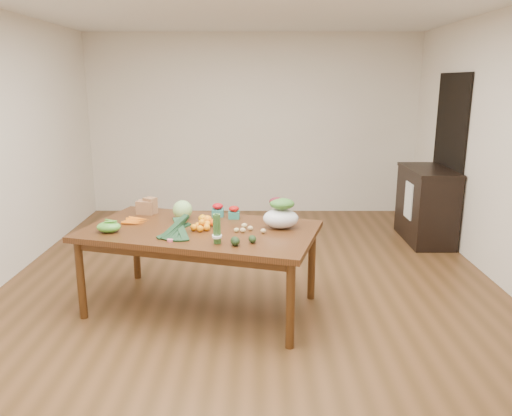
{
  "coord_description": "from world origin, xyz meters",
  "views": [
    {
      "loc": [
        0.07,
        -4.67,
        2.0
      ],
      "look_at": [
        0.06,
        0.0,
        0.81
      ],
      "focal_mm": 35.0,
      "sensor_mm": 36.0,
      "label": 1
    }
  ],
  "objects_px": {
    "cabinet": "(426,205)",
    "paper_bag": "(146,206)",
    "dining_table": "(201,269)",
    "mandarin_cluster": "(202,224)",
    "kale_bunch": "(175,228)",
    "salad_bag": "(281,215)",
    "asparagus_bundle": "(217,229)",
    "cabbage": "(183,210)"
  },
  "relations": [
    {
      "from": "asparagus_bundle",
      "to": "kale_bunch",
      "type": "bearing_deg",
      "value": 171.94
    },
    {
      "from": "cabinet",
      "to": "paper_bag",
      "type": "bearing_deg",
      "value": -155.14
    },
    {
      "from": "kale_bunch",
      "to": "salad_bag",
      "type": "xyz_separation_m",
      "value": [
        0.88,
        0.29,
        0.04
      ]
    },
    {
      "from": "mandarin_cluster",
      "to": "asparagus_bundle",
      "type": "relative_size",
      "value": 0.72
    },
    {
      "from": "dining_table",
      "to": "cabinet",
      "type": "distance_m",
      "value": 3.32
    },
    {
      "from": "cabbage",
      "to": "dining_table",
      "type": "bearing_deg",
      "value": -56.73
    },
    {
      "from": "paper_bag",
      "to": "asparagus_bundle",
      "type": "height_order",
      "value": "asparagus_bundle"
    },
    {
      "from": "salad_bag",
      "to": "cabinet",
      "type": "bearing_deg",
      "value": 45.44
    },
    {
      "from": "cabinet",
      "to": "kale_bunch",
      "type": "height_order",
      "value": "cabinet"
    },
    {
      "from": "mandarin_cluster",
      "to": "paper_bag",
      "type": "bearing_deg",
      "value": 138.69
    },
    {
      "from": "cabbage",
      "to": "salad_bag",
      "type": "xyz_separation_m",
      "value": [
        0.9,
        -0.28,
        0.03
      ]
    },
    {
      "from": "paper_bag",
      "to": "asparagus_bundle",
      "type": "relative_size",
      "value": 0.89
    },
    {
      "from": "paper_bag",
      "to": "salad_bag",
      "type": "bearing_deg",
      "value": -20.59
    },
    {
      "from": "dining_table",
      "to": "asparagus_bundle",
      "type": "xyz_separation_m",
      "value": [
        0.18,
        -0.43,
        0.5
      ]
    },
    {
      "from": "paper_bag",
      "to": "salad_bag",
      "type": "height_order",
      "value": "salad_bag"
    },
    {
      "from": "cabinet",
      "to": "asparagus_bundle",
      "type": "relative_size",
      "value": 4.08
    },
    {
      "from": "kale_bunch",
      "to": "asparagus_bundle",
      "type": "xyz_separation_m",
      "value": [
        0.35,
        -0.16,
        0.05
      ]
    },
    {
      "from": "mandarin_cluster",
      "to": "kale_bunch",
      "type": "distance_m",
      "value": 0.31
    },
    {
      "from": "cabinet",
      "to": "salad_bag",
      "type": "distance_m",
      "value": 2.8
    },
    {
      "from": "dining_table",
      "to": "cabbage",
      "type": "height_order",
      "value": "cabbage"
    },
    {
      "from": "cabinet",
      "to": "dining_table",
      "type": "bearing_deg",
      "value": -143.08
    },
    {
      "from": "cabinet",
      "to": "mandarin_cluster",
      "type": "relative_size",
      "value": 5.67
    },
    {
      "from": "cabinet",
      "to": "mandarin_cluster",
      "type": "xyz_separation_m",
      "value": [
        -2.63,
        -2.02,
        0.33
      ]
    },
    {
      "from": "salad_bag",
      "to": "dining_table",
      "type": "bearing_deg",
      "value": -178.79
    },
    {
      "from": "kale_bunch",
      "to": "cabbage",
      "type": "bearing_deg",
      "value": 108.02
    },
    {
      "from": "paper_bag",
      "to": "kale_bunch",
      "type": "height_order",
      "value": "kale_bunch"
    },
    {
      "from": "cabinet",
      "to": "kale_bunch",
      "type": "distance_m",
      "value": 3.64
    },
    {
      "from": "dining_table",
      "to": "mandarin_cluster",
      "type": "height_order",
      "value": "mandarin_cluster"
    },
    {
      "from": "cabbage",
      "to": "kale_bunch",
      "type": "distance_m",
      "value": 0.57
    },
    {
      "from": "paper_bag",
      "to": "cabbage",
      "type": "xyz_separation_m",
      "value": [
        0.38,
        -0.2,
        0.01
      ]
    },
    {
      "from": "kale_bunch",
      "to": "asparagus_bundle",
      "type": "relative_size",
      "value": 1.6
    },
    {
      "from": "dining_table",
      "to": "cabinet",
      "type": "relative_size",
      "value": 1.95
    },
    {
      "from": "mandarin_cluster",
      "to": "kale_bunch",
      "type": "xyz_separation_m",
      "value": [
        -0.19,
        -0.24,
        0.03
      ]
    },
    {
      "from": "paper_bag",
      "to": "dining_table",
      "type": "bearing_deg",
      "value": -40.7
    },
    {
      "from": "asparagus_bundle",
      "to": "dining_table",
      "type": "bearing_deg",
      "value": 128.87
    },
    {
      "from": "cabinet",
      "to": "paper_bag",
      "type": "distance_m",
      "value": 3.58
    },
    {
      "from": "mandarin_cluster",
      "to": "kale_bunch",
      "type": "relative_size",
      "value": 0.45
    },
    {
      "from": "cabbage",
      "to": "kale_bunch",
      "type": "relative_size",
      "value": 0.45
    },
    {
      "from": "dining_table",
      "to": "paper_bag",
      "type": "height_order",
      "value": "paper_bag"
    },
    {
      "from": "mandarin_cluster",
      "to": "salad_bag",
      "type": "bearing_deg",
      "value": 3.7
    },
    {
      "from": "paper_bag",
      "to": "asparagus_bundle",
      "type": "xyz_separation_m",
      "value": [
        0.76,
        -0.93,
        0.05
      ]
    },
    {
      "from": "paper_bag",
      "to": "mandarin_cluster",
      "type": "bearing_deg",
      "value": -41.31
    }
  ]
}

